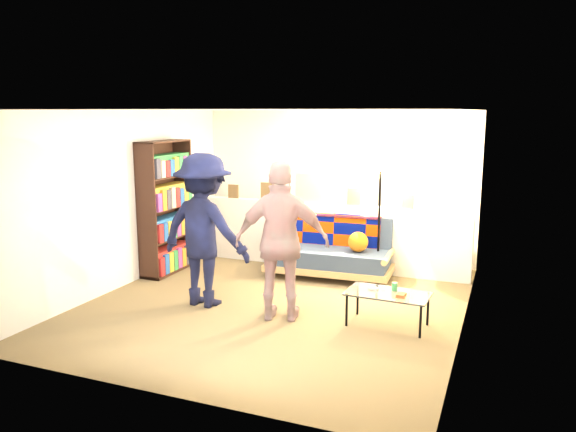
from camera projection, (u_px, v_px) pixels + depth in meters
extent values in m
plane|color=brown|center=(276.00, 303.00, 7.08)|extent=(5.00, 5.00, 0.00)
cube|color=silver|center=(336.00, 185.00, 9.14)|extent=(4.50, 0.10, 2.40)
cube|color=silver|center=(125.00, 199.00, 7.68)|extent=(0.10, 5.00, 2.40)
cube|color=silver|center=(468.00, 223.00, 6.04)|extent=(0.10, 5.00, 2.40)
cube|color=white|center=(275.00, 110.00, 6.64)|extent=(4.50, 5.00, 0.10)
cube|color=silver|center=(322.00, 236.00, 8.63)|extent=(4.45, 0.15, 1.00)
cube|color=brown|center=(233.00, 191.00, 9.04)|extent=(0.18, 0.02, 0.22)
cube|color=brown|center=(267.00, 191.00, 8.82)|extent=(0.22, 0.02, 0.28)
cube|color=beige|center=(309.00, 188.00, 8.55)|extent=(0.45, 0.02, 0.45)
cube|color=brown|center=(354.00, 197.00, 8.31)|extent=(0.20, 0.02, 0.26)
cube|color=brown|center=(408.00, 202.00, 8.03)|extent=(0.16, 0.02, 0.20)
cube|color=tan|center=(329.00, 267.00, 8.20)|extent=(1.85, 0.90, 0.10)
cube|color=#314158|center=(329.00, 257.00, 8.12)|extent=(1.75, 0.75, 0.23)
cube|color=#314158|center=(335.00, 233.00, 8.40)|extent=(1.73, 0.31, 0.54)
cylinder|color=tan|center=(274.00, 247.00, 8.43)|extent=(0.13, 0.81, 0.09)
cylinder|color=tan|center=(389.00, 256.00, 7.88)|extent=(0.13, 0.81, 0.09)
cube|color=#041068|center=(334.00, 234.00, 8.33)|extent=(1.39, 0.17, 0.49)
cube|color=#041068|center=(336.00, 215.00, 8.40)|extent=(1.39, 0.31, 0.03)
sphere|color=orange|center=(358.00, 242.00, 7.94)|extent=(0.29, 0.29, 0.29)
cube|color=black|center=(157.00, 207.00, 8.36)|extent=(0.02, 0.98, 1.96)
cube|color=black|center=(146.00, 213.00, 7.87)|extent=(0.33, 0.02, 1.96)
cube|color=black|center=(183.00, 203.00, 8.75)|extent=(0.33, 0.02, 1.96)
cube|color=black|center=(163.00, 141.00, 8.13)|extent=(0.33, 0.98, 0.02)
cube|color=black|center=(168.00, 270.00, 8.49)|extent=(0.33, 0.98, 0.04)
cube|color=black|center=(167.00, 237.00, 8.39)|extent=(0.33, 0.94, 0.02)
cube|color=black|center=(166.00, 207.00, 8.31)|extent=(0.33, 0.94, 0.02)
cube|color=black|center=(164.00, 177.00, 8.22)|extent=(0.33, 0.94, 0.02)
cube|color=red|center=(169.00, 257.00, 8.44)|extent=(0.24, 0.92, 0.33)
cube|color=#2461A0|center=(168.00, 226.00, 8.35)|extent=(0.24, 0.92, 0.31)
cube|color=gold|center=(166.00, 196.00, 8.27)|extent=(0.24, 0.92, 0.33)
cube|color=#328B43|center=(165.00, 165.00, 8.18)|extent=(0.24, 0.92, 0.31)
cylinder|color=black|center=(347.00, 310.00, 6.30)|extent=(0.03, 0.03, 0.37)
cylinder|color=black|center=(420.00, 322.00, 5.96)|extent=(0.03, 0.03, 0.37)
cylinder|color=black|center=(358.00, 299.00, 6.66)|extent=(0.03, 0.03, 0.37)
cylinder|color=black|center=(428.00, 310.00, 6.32)|extent=(0.03, 0.03, 0.37)
cube|color=silver|center=(388.00, 294.00, 6.27)|extent=(0.94, 0.55, 0.02)
cube|color=silver|center=(373.00, 288.00, 6.39)|extent=(0.11, 0.05, 0.03)
cube|color=#ED5829|center=(401.00, 295.00, 6.13)|extent=(0.10, 0.13, 0.04)
cylinder|color=#45A759|center=(395.00, 287.00, 6.34)|extent=(0.07, 0.07, 0.09)
cylinder|color=black|center=(377.00, 278.00, 8.07)|extent=(0.28, 0.28, 0.03)
cylinder|color=black|center=(379.00, 226.00, 7.93)|extent=(0.04, 0.04, 1.57)
sphere|color=#FFC672|center=(372.00, 180.00, 7.86)|extent=(0.13, 0.13, 0.13)
sphere|color=#FFC672|center=(390.00, 176.00, 7.76)|extent=(0.13, 0.13, 0.13)
sphere|color=#FFC672|center=(381.00, 170.00, 7.89)|extent=(0.13, 0.13, 0.13)
imported|color=black|center=(204.00, 230.00, 6.89)|extent=(1.29, 0.82, 1.89)
imported|color=#CE8588|center=(282.00, 242.00, 6.38)|extent=(1.16, 0.71, 1.84)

